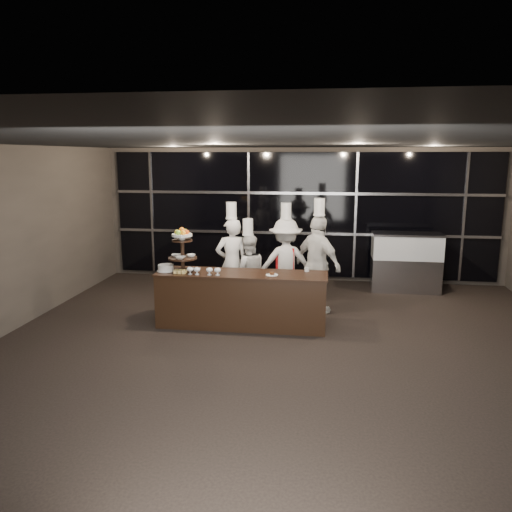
# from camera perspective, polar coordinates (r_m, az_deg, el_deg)

# --- Properties ---
(room) EXTENTS (10.00, 10.00, 10.00)m
(room) POSITION_cam_1_polar(r_m,az_deg,el_deg) (6.47, 3.00, -0.47)
(room) COLOR black
(room) RESTS_ON ground
(window_wall) EXTENTS (8.60, 0.10, 2.80)m
(window_wall) POSITION_cam_1_polar(r_m,az_deg,el_deg) (11.33, 5.21, 4.67)
(window_wall) COLOR black
(window_wall) RESTS_ON ground
(buffet_counter) EXTENTS (2.84, 0.74, 0.92)m
(buffet_counter) POSITION_cam_1_polar(r_m,az_deg,el_deg) (8.39, -1.64, -4.95)
(buffet_counter) COLOR black
(buffet_counter) RESTS_ON ground
(display_stand) EXTENTS (0.48, 0.48, 0.74)m
(display_stand) POSITION_cam_1_polar(r_m,az_deg,el_deg) (8.41, -8.42, 1.09)
(display_stand) COLOR black
(display_stand) RESTS_ON buffet_counter
(compotes) EXTENTS (0.57, 0.11, 0.12)m
(compotes) POSITION_cam_1_polar(r_m,az_deg,el_deg) (8.16, -6.03, -1.59)
(compotes) COLOR silver
(compotes) RESTS_ON buffet_counter
(layer_cake) EXTENTS (0.30, 0.30, 0.11)m
(layer_cake) POSITION_cam_1_polar(r_m,az_deg,el_deg) (8.52, -10.27, -1.35)
(layer_cake) COLOR white
(layer_cake) RESTS_ON buffet_counter
(pastry_squares) EXTENTS (0.20, 0.13, 0.05)m
(pastry_squares) POSITION_cam_1_polar(r_m,az_deg,el_deg) (8.33, -8.66, -1.77)
(pastry_squares) COLOR #F5D678
(pastry_squares) RESTS_ON buffet_counter
(small_plate) EXTENTS (0.20, 0.20, 0.05)m
(small_plate) POSITION_cam_1_polar(r_m,az_deg,el_deg) (8.10, 1.83, -2.11)
(small_plate) COLOR white
(small_plate) RESTS_ON buffet_counter
(chef_cup) EXTENTS (0.08, 0.08, 0.07)m
(chef_cup) POSITION_cam_1_polar(r_m,az_deg,el_deg) (8.40, 5.84, -1.54)
(chef_cup) COLOR white
(chef_cup) RESTS_ON buffet_counter
(display_case) EXTENTS (1.43, 0.62, 1.24)m
(display_case) POSITION_cam_1_polar(r_m,az_deg,el_deg) (10.95, 16.76, -0.34)
(display_case) COLOR #A5A5AA
(display_case) RESTS_ON ground
(chef_a) EXTENTS (0.73, 0.63, 2.00)m
(chef_a) POSITION_cam_1_polar(r_m,az_deg,el_deg) (9.31, -2.77, -0.71)
(chef_a) COLOR white
(chef_a) RESTS_ON ground
(chef_b) EXTENTS (0.79, 0.68, 1.70)m
(chef_b) POSITION_cam_1_polar(r_m,az_deg,el_deg) (9.28, -0.91, -1.72)
(chef_b) COLOR white
(chef_b) RESTS_ON ground
(chef_c) EXTENTS (1.20, 0.86, 1.98)m
(chef_c) POSITION_cam_1_polar(r_m,az_deg,el_deg) (9.38, 3.39, -0.77)
(chef_c) COLOR silver
(chef_c) RESTS_ON ground
(chef_d) EXTENTS (1.06, 1.04, 2.09)m
(chef_d) POSITION_cam_1_polar(r_m,az_deg,el_deg) (9.04, 7.09, -0.91)
(chef_d) COLOR white
(chef_d) RESTS_ON ground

